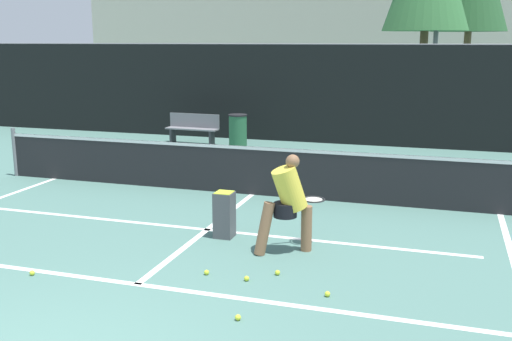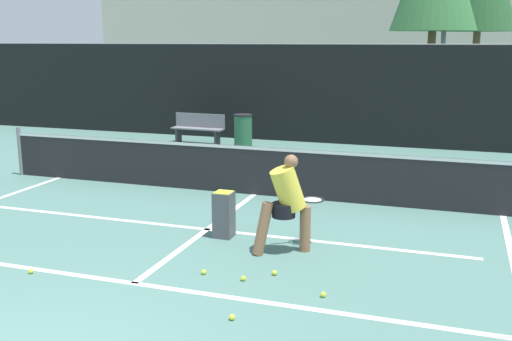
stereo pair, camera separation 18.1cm
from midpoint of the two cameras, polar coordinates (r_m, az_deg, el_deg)
court_baseline_near at (r=7.67m, az=-11.93°, el=-10.56°), size 11.00×0.10×0.01m
court_service_line at (r=9.58m, az=-5.22°, el=-5.63°), size 8.25×0.10×0.01m
court_center_mark at (r=9.60m, az=-5.18°, el=-5.59°), size 0.10×4.60×0.01m
net at (r=11.55m, az=-0.82°, el=0.15°), size 11.09×0.09×1.07m
fence_back at (r=17.47m, az=5.77°, el=7.25°), size 24.00×0.06×2.85m
player_practicing at (r=8.37m, az=2.47°, el=-2.91°), size 0.96×1.03×1.42m
tennis_ball_scattered_1 at (r=7.21m, az=6.09°, el=-11.61°), size 0.07×0.07×0.07m
tennis_ball_scattered_4 at (r=7.78m, az=1.38°, el=-9.70°), size 0.07×0.07×0.07m
tennis_ball_scattered_6 at (r=7.60m, az=-1.59°, el=-10.24°), size 0.07×0.07×0.07m
tennis_ball_scattered_7 at (r=8.31m, az=-21.14°, el=-9.08°), size 0.07×0.07×0.07m
tennis_ball_scattered_8 at (r=6.63m, az=-2.53°, el=-13.81°), size 0.07×0.07×0.07m
tennis_ball_scattered_9 at (r=7.82m, az=-5.40°, el=-9.64°), size 0.07×0.07×0.07m
ball_hopper at (r=9.12m, az=-3.60°, el=-4.12°), size 0.28×0.28×0.71m
courtside_bench at (r=17.44m, az=-6.32°, el=4.08°), size 1.58×0.45×0.86m
trash_bin at (r=16.71m, az=-2.05°, el=3.79°), size 0.52×0.52×0.93m
parked_car at (r=21.84m, az=-4.44°, el=6.05°), size 1.76×4.44×1.35m
building_far at (r=35.09m, az=12.02°, el=12.17°), size 36.00×2.40×6.01m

